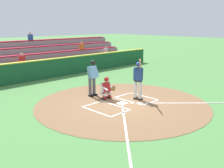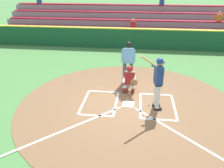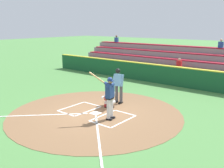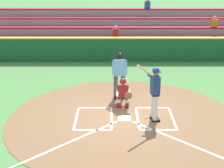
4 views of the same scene
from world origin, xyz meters
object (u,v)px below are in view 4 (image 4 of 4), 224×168
(catcher, at_px, (123,92))
(batter, at_px, (155,90))
(plate_umpire, at_px, (119,72))
(baseball, at_px, (146,117))

(catcher, bearing_deg, batter, 130.26)
(batter, relative_size, plate_umpire, 1.14)
(plate_umpire, xyz_separation_m, baseball, (-0.89, 1.90, -1.04))
(catcher, bearing_deg, plate_umpire, -82.21)
(batter, xyz_separation_m, catcher, (0.99, -1.17, -0.51))
(plate_umpire, bearing_deg, batter, 118.40)
(plate_umpire, height_order, baseball, plate_umpire)
(catcher, bearing_deg, baseball, 127.31)
(catcher, height_order, plate_umpire, plate_umpire)
(plate_umpire, bearing_deg, catcher, 97.79)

